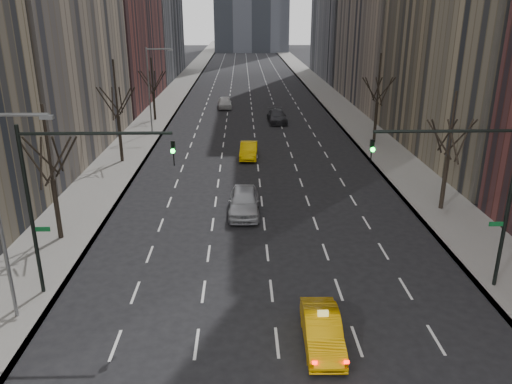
{
  "coord_description": "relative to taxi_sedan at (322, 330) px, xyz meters",
  "views": [
    {
      "loc": [
        -1.32,
        -8.85,
        12.59
      ],
      "look_at": [
        -0.62,
        16.25,
        3.5
      ],
      "focal_mm": 35.0,
      "sensor_mm": 36.0,
      "label": 1
    }
  ],
  "objects": [
    {
      "name": "sidewalk_left",
      "position": [
        -14.02,
        62.18,
        -0.6
      ],
      "size": [
        4.5,
        320.0,
        0.15
      ],
      "primitive_type": "cube",
      "color": "slate",
      "rests_on": "ground"
    },
    {
      "name": "sidewalk_right",
      "position": [
        10.48,
        62.18,
        -0.6
      ],
      "size": [
        4.5,
        320.0,
        0.15
      ],
      "primitive_type": "cube",
      "color": "slate",
      "rests_on": "ground"
    },
    {
      "name": "tree_lw_b",
      "position": [
        -13.77,
        10.18,
        3.04
      ],
      "size": [
        3.36,
        3.5,
        7.82
      ],
      "color": "black",
      "rests_on": "ground"
    },
    {
      "name": "tree_lw_c",
      "position": [
        -13.77,
        26.18,
        3.36
      ],
      "size": [
        3.36,
        3.5,
        8.74
      ],
      "color": "black",
      "rests_on": "ground"
    },
    {
      "name": "tree_lw_d",
      "position": [
        -13.77,
        44.18,
        2.88
      ],
      "size": [
        3.36,
        3.5,
        7.36
      ],
      "color": "black",
      "rests_on": "ground"
    },
    {
      "name": "tree_rw_b",
      "position": [
        10.23,
        14.18,
        3.04
      ],
      "size": [
        3.36,
        3.5,
        7.82
      ],
      "color": "black",
      "rests_on": "ground"
    },
    {
      "name": "tree_rw_c",
      "position": [
        10.23,
        32.18,
        3.36
      ],
      "size": [
        3.36,
        3.5,
        8.74
      ],
      "color": "black",
      "rests_on": "ground"
    },
    {
      "name": "traffic_mast_left",
      "position": [
        -10.88,
        4.18,
        4.81
      ],
      "size": [
        6.69,
        0.39,
        8.0
      ],
      "color": "black",
      "rests_on": "ground"
    },
    {
      "name": "traffic_mast_right",
      "position": [
        7.33,
        4.18,
        4.81
      ],
      "size": [
        6.69,
        0.39,
        8.0
      ],
      "color": "black",
      "rests_on": "ground"
    },
    {
      "name": "streetlight_near",
      "position": [
        -12.61,
        2.18,
        4.94
      ],
      "size": [
        2.83,
        0.22,
        9.0
      ],
      "color": "slate",
      "rests_on": "ground"
    },
    {
      "name": "streetlight_far",
      "position": [
        -12.61,
        37.18,
        4.94
      ],
      "size": [
        2.83,
        0.22,
        9.0
      ],
      "color": "slate",
      "rests_on": "ground"
    },
    {
      "name": "taxi_sedan",
      "position": [
        0.0,
        0.0,
        0.0
      ],
      "size": [
        1.52,
        4.14,
        1.36
      ],
      "primitive_type": "imported",
      "rotation": [
        0.0,
        0.0,
        -0.02
      ],
      "color": "#DA9904",
      "rests_on": "ground"
    },
    {
      "name": "silver_sedan_ahead",
      "position": [
        -3.02,
        13.95,
        0.17
      ],
      "size": [
        2.12,
        5.03,
        1.7
      ],
      "primitive_type": "imported",
      "rotation": [
        0.0,
        0.0,
        -0.02
      ],
      "color": "#A8AAB0",
      "rests_on": "ground"
    },
    {
      "name": "far_taxi",
      "position": [
        -2.53,
        27.35,
        0.04
      ],
      "size": [
        1.76,
        4.42,
        1.43
      ],
      "primitive_type": "imported",
      "rotation": [
        0.0,
        0.0,
        -0.06
      ],
      "color": "yellow",
      "rests_on": "ground"
    },
    {
      "name": "far_suv_grey",
      "position": [
        1.1,
        42.72,
        0.07
      ],
      "size": [
        2.36,
        5.24,
        1.49
      ],
      "primitive_type": "imported",
      "rotation": [
        0.0,
        0.0,
        0.05
      ],
      "color": "#2D2D32",
      "rests_on": "ground"
    },
    {
      "name": "far_car_white",
      "position": [
        -5.5,
        52.52,
        0.1
      ],
      "size": [
        2.09,
        4.67,
        1.56
      ],
      "primitive_type": "imported",
      "rotation": [
        0.0,
        0.0,
        0.06
      ],
      "color": "silver",
      "rests_on": "ground"
    }
  ]
}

